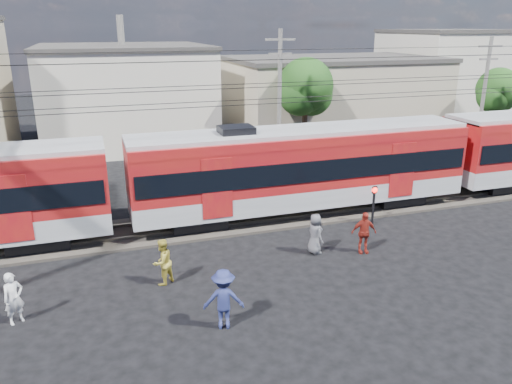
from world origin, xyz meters
TOP-DOWN VIEW (x-y plane):
  - ground at (0.00, 0.00)m, footprint 120.00×120.00m
  - track_bed at (0.00, 8.00)m, footprint 70.00×3.40m
  - rail_near at (0.00, 7.25)m, footprint 70.00×0.12m
  - rail_far at (0.00, 8.75)m, footprint 70.00×0.12m
  - commuter_train at (4.72, 8.00)m, footprint 50.30×3.08m
  - building_midwest at (-2.00, 27.00)m, footprint 12.24×12.24m
  - building_mideast at (14.00, 24.00)m, footprint 16.32×10.20m
  - building_east at (28.00, 28.00)m, footprint 10.20×10.20m
  - utility_pole_mid at (6.00, 15.00)m, footprint 1.80×0.24m
  - utility_pole_east at (20.00, 14.00)m, footprint 1.80×0.24m
  - tree_near at (9.19, 18.09)m, footprint 3.82×3.64m
  - tree_far at (24.19, 17.09)m, footprint 3.36×3.12m
  - pedestrian_a at (-7.44, 2.16)m, footprint 0.73×0.66m
  - pedestrian_b at (-2.81, 3.18)m, footprint 1.03×0.99m
  - pedestrian_c at (-1.46, -0.08)m, footprint 1.36×0.98m
  - pedestrian_d at (5.15, 3.23)m, footprint 1.07×0.60m
  - pedestrian_e at (3.30, 3.79)m, footprint 0.67×0.89m
  - car_silver at (19.54, 12.94)m, footprint 4.08×1.78m
  - crossing_signal at (7.08, 5.74)m, footprint 0.27×0.27m

SIDE VIEW (x-z plane):
  - ground at x=0.00m, z-range 0.00..0.00m
  - track_bed at x=0.00m, z-range 0.00..0.12m
  - rail_near at x=0.00m, z-range 0.12..0.24m
  - rail_far at x=0.00m, z-range 0.12..0.24m
  - car_silver at x=19.54m, z-range 0.00..1.37m
  - pedestrian_e at x=3.30m, z-range 0.00..1.66m
  - pedestrian_a at x=-7.44m, z-range 0.00..1.66m
  - pedestrian_b at x=-2.81m, z-range 0.00..1.67m
  - pedestrian_d at x=5.15m, z-range 0.00..1.72m
  - pedestrian_c at x=-1.46m, z-range 0.00..1.90m
  - crossing_signal at x=7.08m, z-range 0.35..2.18m
  - commuter_train at x=4.72m, z-range 0.31..4.49m
  - building_mideast at x=14.00m, z-range 0.01..6.31m
  - building_midwest at x=-2.00m, z-range 0.01..7.31m
  - tree_far at x=24.19m, z-range 1.11..6.87m
  - building_east at x=28.00m, z-range 0.01..8.31m
  - utility_pole_east at x=20.00m, z-range 0.28..8.28m
  - utility_pole_mid at x=6.00m, z-range 0.28..8.78m
  - tree_near at x=9.19m, z-range 1.30..8.02m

